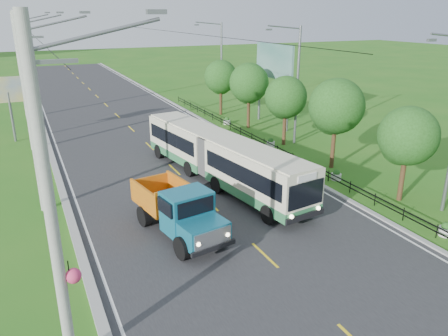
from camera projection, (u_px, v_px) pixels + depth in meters
ground at (265, 255)px, 18.82m from camera, size 240.00×240.00×0.00m
road at (143, 140)px, 35.90m from camera, size 14.00×120.00×0.02m
curb_left at (50, 150)px, 33.01m from camera, size 0.40×120.00×0.15m
curb_right at (222, 130)px, 38.73m from camera, size 0.30×120.00×0.10m
edge_line_left at (58, 150)px, 33.25m from camera, size 0.12×120.00×0.00m
edge_line_right at (217, 131)px, 38.54m from camera, size 0.12×120.00×0.00m
centre_dash at (265, 255)px, 18.81m from camera, size 0.12×2.20×0.00m
railing_right at (264, 144)px, 33.86m from camera, size 0.04×40.00×0.60m
pole_nearest at (53, 214)px, 11.33m from camera, size 3.51×0.44×10.00m
pole_near at (31, 116)px, 21.51m from camera, size 3.51×0.32×10.00m
pole_mid at (24, 82)px, 31.76m from camera, size 3.51×0.32×10.00m
pole_far at (20, 65)px, 42.01m from camera, size 3.51×0.32×10.00m
tree_second at (406, 138)px, 23.39m from camera, size 3.18×3.26×5.30m
tree_third at (336, 109)px, 28.35m from camera, size 3.60×3.62×6.00m
tree_fourth at (285, 99)px, 33.61m from camera, size 3.24×3.31×5.40m
tree_fifth at (249, 85)px, 38.64m from camera, size 3.48×3.52×5.80m
tree_back at (221, 78)px, 43.84m from camera, size 3.30×3.36×5.50m
streetlight_mid at (296, 82)px, 33.36m from camera, size 3.02×0.20×9.07m
streetlight_far at (220, 64)px, 45.32m from camera, size 3.02×0.20×9.07m
planter_front at (446, 230)px, 20.44m from camera, size 0.64×0.64×0.67m
planter_near at (336, 175)px, 27.27m from camera, size 0.64×0.64×0.67m
planter_mid at (271, 143)px, 34.10m from camera, size 0.64×0.64×0.67m
planter_far at (227, 121)px, 40.93m from camera, size 0.64×0.64×0.67m
billboard_left at (8, 94)px, 34.24m from camera, size 3.00×0.20×5.20m
billboard_right at (274, 67)px, 39.00m from camera, size 0.24×6.00×7.30m
bus at (220, 155)px, 26.45m from camera, size 4.59×15.18×2.89m
dump_truck at (179, 207)px, 20.18m from camera, size 3.13×6.09×2.44m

